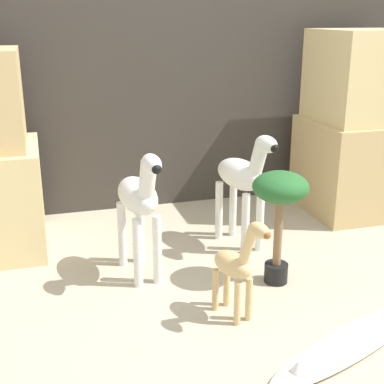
% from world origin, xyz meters
% --- Properties ---
extents(ground_plane, '(14.00, 14.00, 0.00)m').
position_xyz_m(ground_plane, '(0.00, 0.00, 0.00)').
color(ground_plane, '#B2A88E').
extents(wall_back, '(6.40, 0.08, 2.20)m').
position_xyz_m(wall_back, '(0.00, 1.71, 1.10)').
color(wall_back, '#38332D').
rests_on(wall_back, ground_plane).
extents(rock_pillar_right, '(0.68, 0.69, 1.27)m').
position_xyz_m(rock_pillar_right, '(1.25, 1.18, 0.60)').
color(rock_pillar_right, tan).
rests_on(rock_pillar_right, ground_plane).
extents(zebra_right, '(0.28, 0.53, 0.73)m').
position_xyz_m(zebra_right, '(0.24, 0.79, 0.44)').
color(zebra_right, silver).
rests_on(zebra_right, ground_plane).
extents(zebra_left, '(0.23, 0.53, 0.73)m').
position_xyz_m(zebra_left, '(-0.42, 0.57, 0.44)').
color(zebra_left, silver).
rests_on(zebra_left, ground_plane).
extents(giraffe_figurine, '(0.20, 0.35, 0.52)m').
position_xyz_m(giraffe_figurine, '(-0.08, 0.03, 0.27)').
color(giraffe_figurine, tan).
rests_on(giraffe_figurine, ground_plane).
extents(potted_palm_front, '(0.29, 0.29, 0.61)m').
position_xyz_m(potted_palm_front, '(0.25, 0.30, 0.47)').
color(potted_palm_front, black).
rests_on(potted_palm_front, ground_plane).
extents(surfboard, '(0.99, 0.57, 0.08)m').
position_xyz_m(surfboard, '(0.31, -0.33, 0.02)').
color(surfboard, silver).
rests_on(surfboard, ground_plane).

